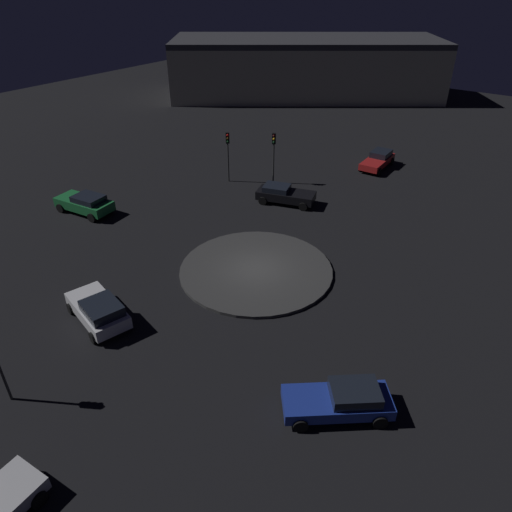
# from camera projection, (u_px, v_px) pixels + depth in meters

# --- Properties ---
(ground_plane) EXTENTS (116.02, 116.02, 0.00)m
(ground_plane) POSITION_uv_depth(u_px,v_px,m) (256.00, 271.00, 29.16)
(ground_plane) COLOR black
(roundabout_island) EXTENTS (9.40, 9.40, 0.19)m
(roundabout_island) POSITION_uv_depth(u_px,v_px,m) (256.00, 270.00, 29.11)
(roundabout_island) COLOR #383838
(roundabout_island) RESTS_ON ground_plane
(car_black) EXTENTS (3.05, 4.83, 1.39)m
(car_black) POSITION_uv_depth(u_px,v_px,m) (284.00, 194.00, 37.08)
(car_black) COLOR black
(car_black) RESTS_ON ground_plane
(car_red) EXTENTS (4.59, 2.10, 1.40)m
(car_red) POSITION_uv_depth(u_px,v_px,m) (378.00, 160.00, 43.62)
(car_red) COLOR red
(car_red) RESTS_ON ground_plane
(car_white) EXTENTS (2.99, 4.53, 1.51)m
(car_white) POSITION_uv_depth(u_px,v_px,m) (99.00, 310.00, 24.63)
(car_white) COLOR white
(car_white) RESTS_ON ground_plane
(car_green) EXTENTS (2.53, 4.71, 1.48)m
(car_green) POSITION_uv_depth(u_px,v_px,m) (85.00, 203.00, 35.57)
(car_green) COLOR #1E7238
(car_green) RESTS_ON ground_plane
(car_blue) EXTENTS (4.19, 4.62, 1.37)m
(car_blue) POSITION_uv_depth(u_px,v_px,m) (341.00, 400.00, 19.63)
(car_blue) COLOR #1E38A5
(car_blue) RESTS_ON ground_plane
(traffic_light_northeast) EXTENTS (0.39, 0.39, 4.29)m
(traffic_light_northeast) POSITION_uv_depth(u_px,v_px,m) (228.00, 147.00, 39.56)
(traffic_light_northeast) COLOR #2D2D2D
(traffic_light_northeast) RESTS_ON ground_plane
(traffic_light_northeast_near) EXTENTS (0.40, 0.37, 4.35)m
(traffic_light_northeast_near) POSITION_uv_depth(u_px,v_px,m) (274.00, 148.00, 39.25)
(traffic_light_northeast_near) COLOR #2D2D2D
(traffic_light_northeast_near) RESTS_ON ground_plane
(store_building) EXTENTS (31.85, 37.29, 7.58)m
(store_building) POSITION_uv_depth(u_px,v_px,m) (306.00, 67.00, 66.12)
(store_building) COLOR #B7B299
(store_building) RESTS_ON ground_plane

